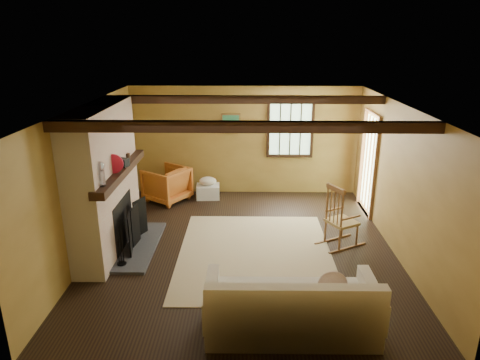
{
  "coord_description": "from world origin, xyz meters",
  "views": [
    {
      "loc": [
        0.06,
        -6.49,
        3.42
      ],
      "look_at": [
        -0.06,
        0.4,
        1.08
      ],
      "focal_mm": 32.0,
      "sensor_mm": 36.0,
      "label": 1
    }
  ],
  "objects_px": {
    "rocking_chair": "(340,220)",
    "laundry_basket": "(208,192)",
    "fireplace": "(106,186)",
    "armchair": "(167,184)",
    "sofa": "(292,310)"
  },
  "relations": [
    {
      "from": "laundry_basket",
      "to": "sofa",
      "type": "bearing_deg",
      "value": -72.61
    },
    {
      "from": "fireplace",
      "to": "laundry_basket",
      "type": "relative_size",
      "value": 4.8
    },
    {
      "from": "fireplace",
      "to": "sofa",
      "type": "relative_size",
      "value": 1.16
    },
    {
      "from": "rocking_chair",
      "to": "laundry_basket",
      "type": "height_order",
      "value": "rocking_chair"
    },
    {
      "from": "rocking_chair",
      "to": "armchair",
      "type": "bearing_deg",
      "value": 29.42
    },
    {
      "from": "fireplace",
      "to": "armchair",
      "type": "height_order",
      "value": "fireplace"
    },
    {
      "from": "rocking_chair",
      "to": "sofa",
      "type": "height_order",
      "value": "rocking_chair"
    },
    {
      "from": "sofa",
      "to": "fireplace",
      "type": "bearing_deg",
      "value": 142.62
    },
    {
      "from": "rocking_chair",
      "to": "laundry_basket",
      "type": "distance_m",
      "value": 3.29
    },
    {
      "from": "rocking_chair",
      "to": "laundry_basket",
      "type": "bearing_deg",
      "value": 18.91
    },
    {
      "from": "armchair",
      "to": "laundry_basket",
      "type": "bearing_deg",
      "value": 134.71
    },
    {
      "from": "fireplace",
      "to": "armchair",
      "type": "relative_size",
      "value": 2.91
    },
    {
      "from": "fireplace",
      "to": "rocking_chair",
      "type": "bearing_deg",
      "value": 2.18
    },
    {
      "from": "rocking_chair",
      "to": "sofa",
      "type": "bearing_deg",
      "value": 126.73
    },
    {
      "from": "sofa",
      "to": "armchair",
      "type": "height_order",
      "value": "sofa"
    }
  ]
}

